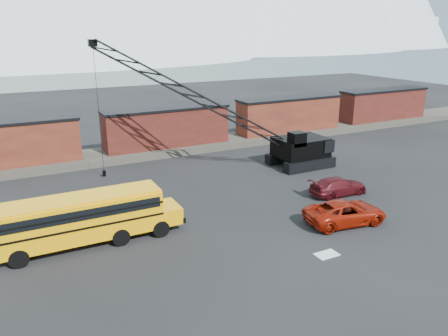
% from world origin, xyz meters
% --- Properties ---
extents(ground, '(160.00, 160.00, 0.00)m').
position_xyz_m(ground, '(0.00, 0.00, 0.00)').
color(ground, black).
rests_on(ground, ground).
extents(gravel_berm, '(120.00, 5.00, 0.70)m').
position_xyz_m(gravel_berm, '(0.00, 22.00, 0.35)').
color(gravel_berm, '#4C483E').
rests_on(gravel_berm, ground).
extents(boxcar_west_near, '(13.70, 3.10, 4.17)m').
position_xyz_m(boxcar_west_near, '(-16.00, 22.00, 2.76)').
color(boxcar_west_near, '#4B1615').
rests_on(boxcar_west_near, gravel_berm).
extents(boxcar_mid, '(13.70, 3.10, 4.17)m').
position_xyz_m(boxcar_mid, '(0.00, 22.00, 2.76)').
color(boxcar_mid, '#541A17').
rests_on(boxcar_mid, gravel_berm).
extents(boxcar_east_near, '(13.70, 3.10, 4.17)m').
position_xyz_m(boxcar_east_near, '(16.00, 22.00, 2.76)').
color(boxcar_east_near, '#4B1615').
rests_on(boxcar_east_near, gravel_berm).
extents(boxcar_east_far, '(13.70, 3.10, 4.17)m').
position_xyz_m(boxcar_east_far, '(32.00, 22.00, 2.76)').
color(boxcar_east_far, '#541A17').
rests_on(boxcar_east_far, gravel_berm).
extents(snow_patch, '(1.40, 0.90, 0.02)m').
position_xyz_m(snow_patch, '(0.50, -4.00, 0.01)').
color(snow_patch, silver).
rests_on(snow_patch, ground).
extents(school_bus, '(11.65, 2.65, 3.19)m').
position_xyz_m(school_bus, '(-11.98, 3.96, 1.79)').
color(school_bus, '#E69804').
rests_on(school_bus, ground).
extents(red_pickup, '(6.09, 3.47, 1.60)m').
position_xyz_m(red_pickup, '(4.51, -1.06, 0.80)').
color(red_pickup, maroon).
rests_on(red_pickup, ground).
extents(maroon_suv, '(5.02, 2.26, 1.43)m').
position_xyz_m(maroon_suv, '(7.81, 3.40, 0.71)').
color(maroon_suv, '#440C11').
rests_on(maroon_suv, ground).
extents(crawler_crane, '(21.20, 7.92, 12.25)m').
position_xyz_m(crawler_crane, '(0.23, 13.94, 6.92)').
color(crawler_crane, black).
rests_on(crawler_crane, ground).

